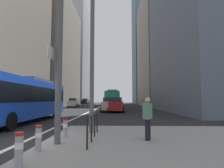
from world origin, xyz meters
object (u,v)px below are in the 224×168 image
at_px(bollard_right, 38,137).
at_px(car_oncoming_far, 85,102).
at_px(pedestrian_waiting, 148,116).
at_px(city_bus_red_receding, 113,99).
at_px(street_lamp_post, 92,26).
at_px(city_bus_blue_oncoming, 24,97).
at_px(traffic_signal_gantry, 0,33).
at_px(car_receding_near, 109,105).
at_px(bollard_back, 65,127).
at_px(city_bus_red_distant, 114,99).
at_px(car_oncoming_mid, 73,103).
at_px(car_receding_far, 116,105).
at_px(bollard_left, 19,148).

bearing_deg(bollard_right, car_oncoming_far, 97.84).
relative_size(bollard_right, pedestrian_waiting, 0.47).
xyz_separation_m(city_bus_red_receding, bollard_right, (-1.67, -30.85, -1.26)).
bearing_deg(street_lamp_post, bollard_right, -110.45).
relative_size(city_bus_blue_oncoming, traffic_signal_gantry, 1.82).
bearing_deg(street_lamp_post, city_bus_red_receding, 89.01).
xyz_separation_m(car_receding_near, bollard_back, (-1.07, -18.25, -0.40)).
bearing_deg(city_bus_red_receding, city_bus_red_distant, 89.62).
relative_size(car_oncoming_mid, pedestrian_waiting, 2.59).
xyz_separation_m(car_oncoming_mid, bollard_right, (6.98, -35.28, -0.41)).
xyz_separation_m(car_receding_near, car_receding_far, (0.96, -0.67, 0.00)).
bearing_deg(car_receding_near, city_bus_red_distant, 89.12).
bearing_deg(pedestrian_waiting, bollard_right, -155.83).
height_order(traffic_signal_gantry, bollard_back, traffic_signal_gantry).
bearing_deg(traffic_signal_gantry, city_bus_red_distant, 85.40).
bearing_deg(street_lamp_post, car_receding_far, 86.01).
relative_size(car_oncoming_far, pedestrian_waiting, 2.83).
bearing_deg(city_bus_blue_oncoming, city_bus_red_distant, 80.67).
distance_m(city_bus_red_distant, car_receding_far, 27.47).
distance_m(traffic_signal_gantry, street_lamp_post, 4.02).
height_order(city_bus_red_receding, bollard_left, city_bus_red_receding).
height_order(city_bus_red_receding, bollard_right, city_bus_red_receding).
xyz_separation_m(car_oncoming_far, street_lamp_post, (8.52, -50.08, 4.29)).
bearing_deg(traffic_signal_gantry, car_receding_far, 77.11).
height_order(street_lamp_post, bollard_back, street_lamp_post).
height_order(bollard_right, pedestrian_waiting, pedestrian_waiting).
bearing_deg(car_oncoming_mid, bollard_back, -77.70).
height_order(car_oncoming_far, pedestrian_waiting, car_oncoming_far).
xyz_separation_m(city_bus_blue_oncoming, pedestrian_waiting, (8.12, -6.75, -0.79)).
distance_m(city_bus_red_receding, pedestrian_waiting, 29.33).
bearing_deg(car_receding_near, car_receding_far, -35.03).
height_order(car_receding_far, street_lamp_post, street_lamp_post).
bearing_deg(car_oncoming_far, car_receding_far, -74.05).
bearing_deg(car_receding_near, street_lamp_post, -90.60).
bearing_deg(bollard_right, car_receding_near, 86.13).
xyz_separation_m(city_bus_red_receding, street_lamp_post, (-0.48, -27.67, 3.45)).
relative_size(traffic_signal_gantry, bollard_left, 8.32).
bearing_deg(city_bus_blue_oncoming, bollard_right, -61.29).
relative_size(city_bus_blue_oncoming, car_receding_near, 2.78).
height_order(car_oncoming_far, traffic_signal_gantry, traffic_signal_gantry).
distance_m(car_oncoming_mid, pedestrian_waiting, 35.30).
xyz_separation_m(car_receding_far, bollard_left, (-2.20, -20.88, -0.40)).
distance_m(city_bus_red_receding, street_lamp_post, 27.89).
bearing_deg(street_lamp_post, car_oncoming_far, 99.65).
bearing_deg(car_oncoming_far, bollard_right, -82.16).
xyz_separation_m(car_oncoming_far, bollard_right, (7.33, -53.26, -0.41)).
distance_m(car_receding_near, bollard_left, 21.59).
xyz_separation_m(car_receding_near, traffic_signal_gantry, (-3.29, -19.25, 3.15)).
height_order(city_bus_blue_oncoming, street_lamp_post, street_lamp_post).
bearing_deg(bollard_back, car_receding_near, 86.66).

